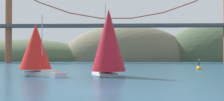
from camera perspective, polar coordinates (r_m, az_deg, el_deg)
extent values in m
plane|color=navy|center=(26.31, -2.51, -8.42)|extent=(360.00, 360.00, 0.00)
ellipsoid|color=#425138|center=(171.18, 21.67, -2.03)|extent=(72.86, 44.00, 43.83)
ellipsoid|color=#6B664C|center=(161.08, 2.92, -2.17)|extent=(76.68, 44.00, 42.20)
ellipsoid|color=#4C5B3D|center=(170.83, -17.66, -2.05)|extent=(85.47, 44.00, 25.46)
cylinder|color=brown|center=(131.66, -20.60, 5.05)|extent=(2.80, 2.80, 34.10)
cube|color=#47474C|center=(121.72, 0.90, 5.16)|extent=(132.15, 6.00, 1.20)
cylinder|color=brown|center=(126.31, -11.81, 8.67)|extent=(13.90, 0.50, 5.28)
cylinder|color=brown|center=(123.27, -5.55, 7.19)|extent=(13.82, 0.50, 2.90)
cylinder|color=brown|center=(122.11, 0.90, 6.70)|extent=(13.74, 0.50, 0.50)
cylinder|color=brown|center=(122.83, 7.37, 7.22)|extent=(13.82, 0.50, 2.90)
cylinder|color=brown|center=(125.45, 13.70, 8.74)|extent=(13.90, 0.50, 5.28)
cube|color=white|center=(45.91, -13.73, -4.73)|extent=(7.82, 6.91, 0.75)
cube|color=beige|center=(44.70, -12.63, -4.12)|extent=(3.16, 3.03, 0.36)
cylinder|color=#B2B2B7|center=(46.51, -14.29, 1.54)|extent=(0.14, 0.14, 9.33)
cone|color=red|center=(47.95, -15.52, 0.80)|extent=(7.48, 7.48, 7.62)
cube|color=white|center=(46.49, -1.70, -4.82)|extent=(4.84, 8.52, 0.57)
cube|color=beige|center=(47.89, -2.22, -4.15)|extent=(2.41, 3.05, 0.36)
cylinder|color=#B2B2B7|center=(45.68, -1.40, 2.64)|extent=(0.14, 0.14, 11.42)
cone|color=#B21423|center=(43.91, -0.70, 2.18)|extent=(7.03, 7.03, 9.91)
sphere|color=gold|center=(68.12, 17.56, -3.53)|extent=(1.10, 1.10, 1.10)
cylinder|color=black|center=(68.08, 17.56, -2.65)|extent=(0.20, 0.20, 1.60)
sphere|color=#F2EA99|center=(68.06, 17.55, -1.88)|extent=(0.24, 0.24, 0.24)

